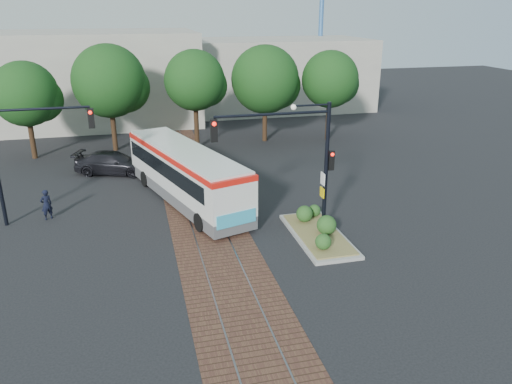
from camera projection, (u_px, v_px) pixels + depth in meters
ground at (212, 239)px, 22.92m from camera, size 120.00×120.00×0.00m
trackbed at (200, 207)px, 26.55m from camera, size 3.60×40.00×0.02m
tree_row at (190, 82)px, 36.44m from camera, size 26.40×5.60×7.67m
warehouses at (157, 76)px, 47.61m from camera, size 40.00×13.00×8.00m
city_bus at (185, 172)px, 26.88m from camera, size 5.59×11.27×2.97m
traffic_island at (318, 230)px, 23.09m from camera, size 2.20×5.20×1.13m
signal_pole_main at (300, 151)px, 21.62m from camera, size 5.49×0.46×6.00m
signal_pole_left at (19, 147)px, 23.30m from camera, size 4.99×0.34×6.00m
officer at (46, 205)px, 24.79m from camera, size 0.68×0.61×1.56m
parked_car at (113, 163)px, 31.72m from camera, size 5.20×3.45×1.40m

